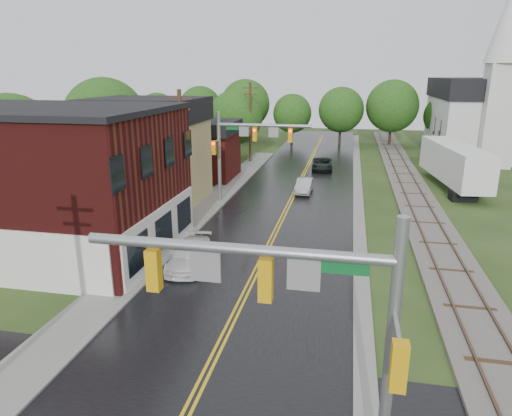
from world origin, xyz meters
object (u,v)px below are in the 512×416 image
(tree_left_a, at_px, (13,142))
(suv_dark, at_px, (322,164))
(utility_pole_b, at_px, (182,153))
(brick_building, at_px, (44,181))
(sedan_silver, at_px, (304,186))
(utility_pole_c, at_px, (250,121))
(tree_left_c, at_px, (179,126))
(semi_trailer, at_px, (454,163))
(pickup_white, at_px, (189,255))
(tree_left_e, at_px, (237,119))
(traffic_signal_near, at_px, (298,304))
(tree_left_b, at_px, (107,121))
(church, at_px, (482,109))
(traffic_signal_far, at_px, (245,141))

(tree_left_a, xyz_separation_m, suv_dark, (21.54, 19.26, -4.48))
(utility_pole_b, height_order, suv_dark, utility_pole_b)
(brick_building, bearing_deg, sedan_silver, 50.56)
(utility_pole_c, distance_m, suv_dark, 9.84)
(utility_pole_b, distance_m, tree_left_c, 19.24)
(suv_dark, height_order, semi_trailer, semi_trailer)
(utility_pole_c, distance_m, tree_left_c, 8.16)
(suv_dark, height_order, pickup_white, pickup_white)
(tree_left_e, xyz_separation_m, semi_trailer, (22.59, -10.23, -2.51))
(traffic_signal_near, height_order, tree_left_b, tree_left_b)
(brick_building, distance_m, tree_left_b, 17.80)
(tree_left_b, xyz_separation_m, suv_dark, (19.54, 9.26, -5.08))
(church, height_order, traffic_signal_far, church)
(traffic_signal_near, bearing_deg, brick_building, 140.83)
(church, distance_m, tree_left_e, 29.91)
(church, height_order, sedan_silver, church)
(brick_building, bearing_deg, pickup_white, -5.42)
(tree_left_a, xyz_separation_m, pickup_white, (16.19, -7.74, -4.47))
(tree_left_b, height_order, tree_left_c, tree_left_b)
(semi_trailer, bearing_deg, tree_left_a, -157.71)
(tree_left_c, bearing_deg, sedan_silver, -30.86)
(tree_left_c, bearing_deg, pickup_white, -68.39)
(utility_pole_b, bearing_deg, suv_dark, 66.09)
(suv_dark, distance_m, semi_trailer, 13.35)
(utility_pole_b, xyz_separation_m, sedan_silver, (7.60, 9.15, -4.11))
(brick_building, relative_size, utility_pole_b, 1.59)
(sedan_silver, bearing_deg, traffic_signal_far, -134.39)
(traffic_signal_near, xyz_separation_m, tree_left_e, (-12.32, 43.90, -0.16))
(church, xyz_separation_m, tree_left_b, (-37.85, -21.84, -0.12))
(pickup_white, bearing_deg, utility_pole_c, 91.36)
(tree_left_e, relative_size, suv_dark, 1.78)
(pickup_white, bearing_deg, traffic_signal_near, -64.29)
(sedan_silver, bearing_deg, suv_dark, 86.33)
(sedan_silver, xyz_separation_m, pickup_white, (-4.45, -16.98, 0.03))
(church, height_order, utility_pole_c, church)
(tree_left_a, relative_size, tree_left_b, 0.89)
(church, relative_size, traffic_signal_near, 2.72)
(suv_dark, bearing_deg, utility_pole_b, -117.05)
(traffic_signal_far, bearing_deg, pickup_white, -90.83)
(church, relative_size, utility_pole_c, 2.22)
(utility_pole_b, bearing_deg, utility_pole_c, 90.00)
(utility_pole_c, bearing_deg, traffic_signal_near, -76.26)
(church, height_order, suv_dark, church)
(sedan_silver, bearing_deg, pickup_white, -103.26)
(brick_building, distance_m, semi_trailer, 33.44)
(brick_building, bearing_deg, church, 50.02)
(utility_pole_c, xyz_separation_m, suv_dark, (8.49, -2.84, -4.08))
(suv_dark, bearing_deg, utility_pole_c, 158.34)
(traffic_signal_far, distance_m, utility_pole_c, 17.33)
(traffic_signal_far, distance_m, tree_left_b, 15.21)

